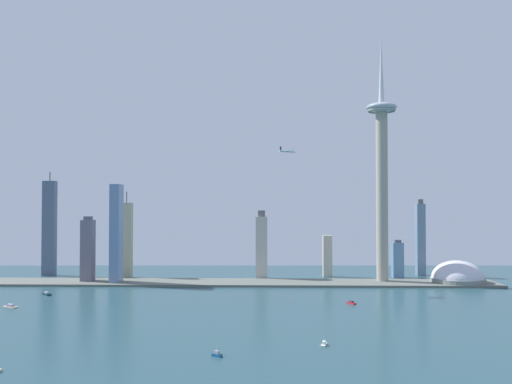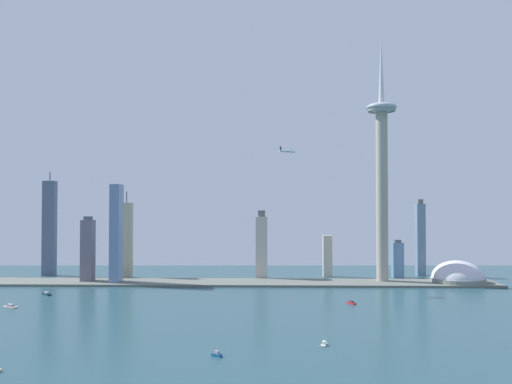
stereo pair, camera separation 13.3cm
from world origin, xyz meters
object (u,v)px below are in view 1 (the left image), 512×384
Objects in this scene: boat_1 at (47,294)px; skyscraper_4 at (397,259)px; skyscraper_1 at (420,239)px; skyscraper_2 at (116,234)px; boat_3 at (351,303)px; observation_tower at (382,162)px; skyscraper_3 at (327,256)px; skyscraper_0 at (49,228)px; skyscraper_5 at (88,251)px; boat_0 at (217,354)px; boat_4 at (324,344)px; channel_buoy_0 at (289,301)px; skyscraper_7 at (262,246)px; skyscraper_6 at (126,240)px; stadium_dome at (458,278)px; airplane at (287,151)px; boat_5 at (10,306)px.

skyscraper_4 is at bearing -113.57° from boat_1.
skyscraper_1 reaches higher than skyscraper_4.
boat_3 is (308.21, -147.68, -68.96)m from skyscraper_2.
observation_tower is 172.25m from skyscraper_3.
skyscraper_0 reaches higher than skyscraper_3.
boat_0 is at bearing -59.39° from skyscraper_5.
skyscraper_3 is 5.59× the size of boat_4.
skyscraper_2 is 283.22m from channel_buoy_0.
skyscraper_0 is 555.39m from boat_0.
skyscraper_1 is at bearing -9.26° from boat_4.
boat_1 is 1.13× the size of boat_3.
skyscraper_1 reaches higher than skyscraper_7.
skyscraper_6 is at bearing -178.80° from skyscraper_4.
skyscraper_5 reaches higher than boat_4.
skyscraper_4 is at bearing -5.62° from boat_4.
stadium_dome is at bearing 30.84° from channel_buoy_0.
skyscraper_5 is 321.85m from channel_buoy_0.
skyscraper_6 is at bearing 93.15° from skyscraper_2.
airplane is at bearing 89.72° from channel_buoy_0.
stadium_dome is at bearing -94.55° from boat_0.
boat_0 is (-129.25, -450.48, -30.48)m from skyscraper_3.
skyscraper_0 reaches higher than skyscraper_6.
airplane reaches higher than skyscraper_2.
skyscraper_3 is 457.51m from boat_5.
skyscraper_4 is 503.50m from boat_1.
boat_5 is 378.09m from airplane.
skyscraper_6 reaches higher than boat_5.
skyscraper_5 is (-44.17, 10.95, -24.37)m from skyscraper_2.
skyscraper_3 reaches higher than boat_4.
skyscraper_7 is 5.68× the size of boat_5.
skyscraper_5 reaches higher than boat_3.
boat_4 reaches higher than channel_buoy_0.
skyscraper_6 reaches higher than skyscraper_1.
observation_tower reaches higher than airplane.
airplane is (-68.39, 101.74, 181.10)m from boat_3.
skyscraper_5 is at bearing -171.77° from skyscraper_4.
stadium_dome is at bearing 45.61° from boat_5.
boat_3 is at bearing -34.70° from skyscraper_6.
skyscraper_3 is 3.53× the size of boat_5.
channel_buoy_0 is at bearing -79.82° from skyscraper_7.
skyscraper_1 reaches higher than boat_5.
skyscraper_7 is 9.01× the size of boat_4.
boat_3 is 190.26m from boat_4.
skyscraper_1 is at bearing 31.77° from skyscraper_4.
skyscraper_2 is 7.73× the size of boat_5.
skyscraper_6 is at bearing 172.67° from observation_tower.
stadium_dome is at bearing -44.47° from skyscraper_4.
skyscraper_0 is 1.24× the size of skyscraper_6.
airplane is (-19.16, 285.52, 181.15)m from boat_4.
channel_buoy_0 is at bearing -31.19° from skyscraper_0.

